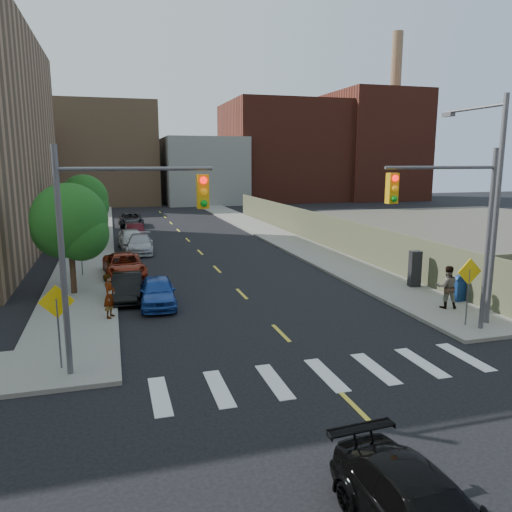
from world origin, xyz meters
TOP-DOWN VIEW (x-y plane):
  - ground at (0.00, 0.00)m, footprint 160.00×160.00m
  - sidewalk_nw at (-7.75, 41.50)m, footprint 3.50×73.00m
  - sidewalk_ne at (7.75, 41.50)m, footprint 3.50×73.00m
  - fence_north at (9.60, 28.00)m, footprint 0.12×44.00m
  - gravel_lot at (28.00, 30.00)m, footprint 36.00×42.00m
  - bg_bldg_midwest at (-6.00, 72.00)m, footprint 14.00×16.00m
  - bg_bldg_center at (8.00, 70.00)m, footprint 12.00×16.00m
  - bg_bldg_east at (22.00, 72.00)m, footprint 18.00×18.00m
  - bg_bldg_fareast at (38.00, 70.00)m, footprint 14.00×16.00m
  - smokestack at (42.00, 70.00)m, footprint 1.80×1.80m
  - signal_nw at (-5.98, 6.00)m, footprint 4.59×0.30m
  - signal_ne at (5.98, 6.00)m, footprint 4.59×0.30m
  - streetlight_ne at (8.20, 6.90)m, footprint 0.25×3.70m
  - warn_sign_nw at (-7.80, 6.50)m, footprint 1.06×0.06m
  - warn_sign_ne at (7.20, 6.50)m, footprint 1.06×0.06m
  - warn_sign_midwest at (-7.80, 20.00)m, footprint 1.06×0.06m
  - tree_west_near at (-8.00, 16.05)m, footprint 3.66×3.64m
  - tree_west_far at (-8.00, 31.05)m, footprint 3.66×3.64m
  - parked_car_blue at (-4.20, 13.09)m, footprint 1.81×4.00m
  - parked_car_black at (-5.50, 14.52)m, footprint 1.63×3.91m
  - parked_car_red at (-5.50, 19.57)m, footprint 2.49×4.85m
  - parked_car_silver at (-4.20, 26.93)m, footprint 2.14×4.66m
  - parked_car_white at (-4.70, 28.81)m, footprint 2.13×4.60m
  - parked_car_maroon at (-4.20, 33.48)m, footprint 1.53×4.05m
  - parked_car_grey at (-4.20, 42.44)m, footprint 2.42×5.03m
  - mailbox at (9.20, 9.51)m, footprint 0.52×0.41m
  - payphone at (8.81, 12.46)m, footprint 0.61×0.53m
  - pedestrian_west at (-6.30, 11.42)m, footprint 0.64×0.78m
  - pedestrian_east at (7.93, 8.71)m, footprint 1.10×0.98m

SIDE VIEW (x-z plane):
  - ground at x=0.00m, z-range 0.00..0.00m
  - gravel_lot at x=28.00m, z-range 0.00..0.06m
  - sidewalk_nw at x=-7.75m, z-range 0.00..0.15m
  - sidewalk_ne at x=7.75m, z-range 0.00..0.15m
  - parked_car_black at x=-5.50m, z-range 0.00..1.26m
  - parked_car_red at x=-5.50m, z-range 0.00..1.31m
  - parked_car_maroon at x=-4.20m, z-range 0.00..1.32m
  - parked_car_silver at x=-4.20m, z-range 0.00..1.32m
  - parked_car_blue at x=-4.20m, z-range 0.00..1.33m
  - parked_car_grey at x=-4.20m, z-range 0.00..1.38m
  - mailbox at x=9.20m, z-range 0.13..1.34m
  - parked_car_white at x=-4.70m, z-range 0.00..1.53m
  - pedestrian_west at x=-6.30m, z-range 0.15..2.00m
  - payphone at x=8.81m, z-range 0.15..2.00m
  - pedestrian_east at x=7.93m, z-range 0.15..2.04m
  - fence_north at x=9.60m, z-range 0.00..2.50m
  - warn_sign_nw at x=-7.80m, z-range 0.58..3.41m
  - warn_sign_ne at x=7.20m, z-range 0.58..3.41m
  - warn_sign_midwest at x=-7.80m, z-range 0.58..3.41m
  - tree_west_near at x=-8.00m, z-range 0.72..6.24m
  - tree_west_far at x=-8.00m, z-range 0.72..6.24m
  - signal_nw at x=-5.98m, z-range 1.03..8.03m
  - signal_ne at x=5.98m, z-range 1.03..8.03m
  - bg_bldg_center at x=8.00m, z-range 0.00..10.00m
  - streetlight_ne at x=8.20m, z-range 0.72..9.72m
  - bg_bldg_midwest at x=-6.00m, z-range 0.00..15.00m
  - bg_bldg_east at x=22.00m, z-range 0.00..16.00m
  - bg_bldg_fareast at x=38.00m, z-range 0.00..18.00m
  - smokestack at x=42.00m, z-range 0.00..28.00m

